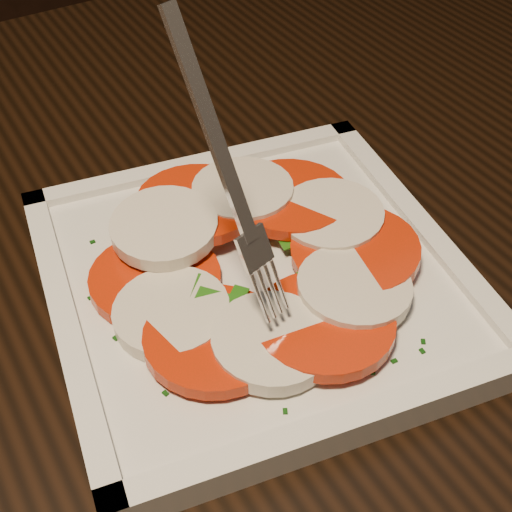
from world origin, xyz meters
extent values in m
cube|color=black|center=(-0.03, 0.01, 0.73)|extent=(1.27, 0.91, 0.04)
cylinder|color=black|center=(0.48, 0.40, 0.35)|extent=(0.06, 0.06, 0.71)
cube|color=black|center=(-0.07, 0.77, 0.45)|extent=(0.48, 0.48, 0.04)
cylinder|color=black|center=(-0.22, 0.56, 0.21)|extent=(0.04, 0.04, 0.41)
cylinder|color=black|center=(0.13, 0.62, 0.21)|extent=(0.04, 0.04, 0.41)
cylinder|color=black|center=(0.07, 0.98, 0.21)|extent=(0.04, 0.04, 0.41)
cube|color=silver|center=(-0.07, -0.05, 0.76)|extent=(0.27, 0.27, 0.01)
cylinder|color=red|center=(-0.13, -0.04, 0.77)|extent=(0.08, 0.08, 0.01)
cylinder|color=beige|center=(-0.13, -0.07, 0.77)|extent=(0.07, 0.07, 0.01)
cylinder|color=red|center=(-0.11, -0.10, 0.77)|extent=(0.08, 0.08, 0.01)
cylinder|color=beige|center=(-0.09, -0.11, 0.77)|extent=(0.07, 0.07, 0.01)
cylinder|color=red|center=(-0.05, -0.12, 0.77)|extent=(0.08, 0.08, 0.01)
cylinder|color=beige|center=(-0.02, -0.10, 0.78)|extent=(0.07, 0.07, 0.01)
cylinder|color=red|center=(-0.01, -0.07, 0.78)|extent=(0.08, 0.08, 0.01)
cylinder|color=beige|center=(-0.01, -0.04, 0.78)|extent=(0.07, 0.07, 0.01)
cylinder|color=red|center=(-0.02, -0.01, 0.78)|extent=(0.08, 0.08, 0.01)
cylinder|color=beige|center=(-0.05, 0.01, 0.78)|extent=(0.07, 0.07, 0.01)
cylinder|color=red|center=(-0.08, 0.01, 0.78)|extent=(0.08, 0.08, 0.01)
cylinder|color=beige|center=(-0.11, -0.01, 0.78)|extent=(0.07, 0.07, 0.02)
cube|color=#1E590F|center=(-0.04, -0.09, 0.78)|extent=(0.02, 0.03, 0.00)
cube|color=#1E590F|center=(-0.10, -0.09, 0.78)|extent=(0.03, 0.03, 0.00)
cube|color=#1E590F|center=(-0.08, -0.10, 0.78)|extent=(0.04, 0.01, 0.00)
cube|color=#1E590F|center=(-0.10, -0.09, 0.78)|extent=(0.03, 0.03, 0.01)
cube|color=#1E590F|center=(-0.10, -0.08, 0.78)|extent=(0.04, 0.03, 0.00)
cube|color=#1E590F|center=(-0.03, -0.11, 0.78)|extent=(0.02, 0.03, 0.00)
cube|color=#1E590F|center=(-0.03, -0.05, 0.78)|extent=(0.04, 0.01, 0.01)
cube|color=#1E590F|center=(-0.11, -0.06, 0.78)|extent=(0.03, 0.03, 0.00)
cube|color=#1E590F|center=(-0.03, -0.04, 0.78)|extent=(0.03, 0.01, 0.00)
cube|color=#0B3509|center=(-0.01, -0.10, 0.77)|extent=(0.00, 0.00, 0.00)
cube|color=#0B3509|center=(-0.06, 0.03, 0.77)|extent=(0.00, 0.00, 0.00)
cube|color=#0B3509|center=(-0.10, -0.15, 0.77)|extent=(0.00, 0.00, 0.00)
cube|color=#0B3509|center=(-0.03, 0.02, 0.77)|extent=(0.00, 0.00, 0.00)
cube|color=#0B3509|center=(-0.17, -0.03, 0.77)|extent=(0.00, 0.00, 0.00)
cube|color=#0B3509|center=(-0.14, -0.07, 0.77)|extent=(0.00, 0.00, 0.00)
cube|color=#0B3509|center=(0.03, 0.00, 0.77)|extent=(0.00, 0.00, 0.00)
cube|color=#0B3509|center=(0.00, -0.15, 0.77)|extent=(0.00, 0.00, 0.00)
cube|color=#0B3509|center=(-0.06, 0.04, 0.77)|extent=(0.00, 0.00, 0.00)
cube|color=#0B3509|center=(-0.06, -0.13, 0.77)|extent=(0.00, 0.00, 0.00)
cube|color=#0B3509|center=(0.01, 0.01, 0.77)|extent=(0.00, 0.00, 0.00)
cube|color=#0B3509|center=(-0.15, -0.12, 0.77)|extent=(0.00, 0.00, 0.00)
cube|color=#0B3509|center=(-0.07, 0.05, 0.77)|extent=(0.00, 0.00, 0.00)
cube|color=#0B3509|center=(-0.01, -0.15, 0.77)|extent=(0.00, 0.00, 0.00)
cube|color=#0B3509|center=(-0.15, -0.03, 0.77)|extent=(0.00, 0.00, 0.00)
cube|color=#0B3509|center=(-0.16, -0.01, 0.77)|extent=(0.00, 0.00, 0.00)
cube|color=#0B3509|center=(-0.15, 0.02, 0.77)|extent=(0.00, 0.00, 0.00)
cube|color=#0B3509|center=(-0.04, -0.15, 0.77)|extent=(0.00, 0.00, 0.00)
cube|color=#0B3509|center=(-0.16, -0.07, 0.77)|extent=(0.00, 0.00, 0.00)
cube|color=#0B3509|center=(0.03, -0.06, 0.77)|extent=(0.00, 0.00, 0.00)
cube|color=#0B3509|center=(0.03, -0.03, 0.77)|extent=(0.00, 0.00, 0.00)
cube|color=#0B3509|center=(-0.15, 0.00, 0.77)|extent=(0.00, 0.00, 0.00)
cube|color=#0B3509|center=(-0.12, 0.00, 0.77)|extent=(0.00, 0.00, 0.00)
cube|color=#0B3509|center=(0.03, -0.06, 0.77)|extent=(0.00, 0.00, 0.00)
cube|color=#0B3509|center=(-0.15, -0.11, 0.77)|extent=(0.00, 0.00, 0.00)
cube|color=#0B3509|center=(-0.10, -0.14, 0.77)|extent=(0.00, 0.00, 0.00)
cube|color=#0B3509|center=(-0.03, -0.15, 0.77)|extent=(0.00, 0.00, 0.00)
cube|color=#0B3509|center=(-0.03, -0.13, 0.77)|extent=(0.00, 0.00, 0.00)
cube|color=#0B3509|center=(-0.03, 0.05, 0.77)|extent=(0.00, 0.00, 0.00)
cube|color=#0B3509|center=(-0.13, 0.04, 0.77)|extent=(0.00, 0.00, 0.00)
camera|label=1|loc=(-0.20, -0.34, 1.09)|focal=50.00mm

